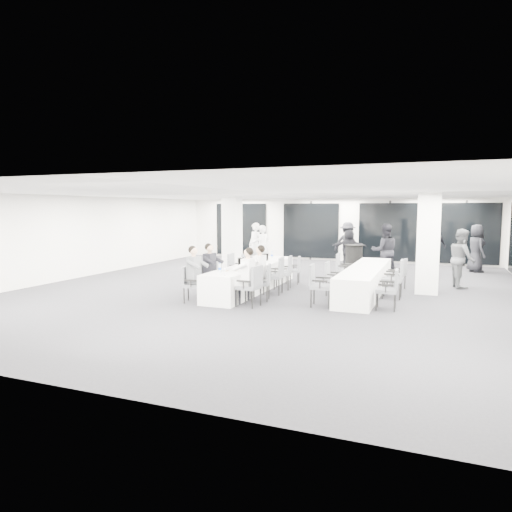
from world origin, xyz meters
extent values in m
cube|color=#25252A|center=(0.00, 0.00, -0.01)|extent=(14.00, 16.00, 0.02)
cube|color=white|center=(0.00, 0.00, 2.81)|extent=(14.00, 16.00, 0.02)
cube|color=silver|center=(-7.01, 0.00, 1.40)|extent=(0.02, 16.00, 2.80)
cube|color=silver|center=(0.00, 8.01, 1.40)|extent=(14.00, 0.02, 2.80)
cube|color=silver|center=(0.00, -8.01, 1.40)|extent=(14.00, 0.02, 2.80)
cube|color=black|center=(0.00, 7.94, 1.35)|extent=(13.60, 0.06, 2.50)
cube|color=white|center=(-2.80, 3.20, 1.40)|extent=(0.60, 0.60, 2.80)
cube|color=white|center=(4.20, 1.00, 1.40)|extent=(0.60, 0.60, 2.80)
cube|color=silver|center=(-0.53, -0.34, 0.38)|extent=(0.90, 5.00, 0.75)
cube|color=silver|center=(2.61, 0.30, 0.38)|extent=(0.90, 5.00, 0.75)
cylinder|color=black|center=(1.53, 4.80, 0.50)|extent=(0.63, 0.63, 1.00)
cylinder|color=black|center=(1.53, 4.80, 1.00)|extent=(0.72, 0.72, 0.02)
cube|color=#575A60|center=(-1.28, -2.48, 0.43)|extent=(0.54, 0.56, 0.08)
cube|color=#575A60|center=(-1.49, -2.54, 0.69)|extent=(0.17, 0.44, 0.44)
cylinder|color=black|center=(-1.52, -2.35, 0.20)|extent=(0.03, 0.03, 0.39)
cylinder|color=black|center=(-1.42, -2.72, 0.20)|extent=(0.03, 0.03, 0.39)
cylinder|color=black|center=(-1.14, -2.25, 0.20)|extent=(0.03, 0.03, 0.39)
cylinder|color=black|center=(-1.05, -2.62, 0.20)|extent=(0.03, 0.03, 0.39)
cube|color=black|center=(-1.34, -2.25, 0.60)|extent=(0.33, 0.12, 0.04)
cube|color=black|center=(-1.22, -2.72, 0.60)|extent=(0.33, 0.12, 0.04)
cube|color=#575A60|center=(-1.28, -1.62, 0.42)|extent=(0.45, 0.47, 0.07)
cube|color=#575A60|center=(-1.49, -1.61, 0.67)|extent=(0.08, 0.43, 0.43)
cylinder|color=black|center=(-1.46, -1.42, 0.19)|extent=(0.03, 0.03, 0.38)
cylinder|color=black|center=(-1.48, -1.79, 0.19)|extent=(0.03, 0.03, 0.38)
cylinder|color=black|center=(-1.09, -1.44, 0.19)|extent=(0.03, 0.03, 0.38)
cylinder|color=black|center=(-1.11, -1.81, 0.19)|extent=(0.03, 0.03, 0.38)
cube|color=black|center=(-1.27, -1.38, 0.58)|extent=(0.32, 0.05, 0.04)
cube|color=black|center=(-1.29, -1.85, 0.58)|extent=(0.32, 0.05, 0.04)
cube|color=#575A60|center=(-1.28, -0.63, 0.42)|extent=(0.51, 0.52, 0.08)
cube|color=#575A60|center=(-1.49, -0.67, 0.68)|extent=(0.13, 0.44, 0.43)
cylinder|color=black|center=(-1.50, -0.48, 0.19)|extent=(0.03, 0.03, 0.39)
cylinder|color=black|center=(-1.43, -0.85, 0.19)|extent=(0.03, 0.03, 0.39)
cylinder|color=black|center=(-1.13, -0.41, 0.19)|extent=(0.03, 0.03, 0.39)
cylinder|color=black|center=(-1.06, -0.78, 0.19)|extent=(0.03, 0.03, 0.39)
cube|color=black|center=(-1.33, -0.40, 0.58)|extent=(0.32, 0.10, 0.04)
cube|color=black|center=(-1.24, -0.86, 0.58)|extent=(0.32, 0.10, 0.04)
cube|color=#575A60|center=(-1.28, 0.30, 0.46)|extent=(0.51, 0.53, 0.08)
cube|color=#575A60|center=(-1.51, 0.29, 0.74)|extent=(0.09, 0.48, 0.47)
cylinder|color=black|center=(-1.50, 0.49, 0.21)|extent=(0.04, 0.04, 0.42)
cylinder|color=black|center=(-1.47, 0.08, 0.21)|extent=(0.04, 0.04, 0.42)
cylinder|color=black|center=(-1.09, 0.52, 0.21)|extent=(0.04, 0.04, 0.42)
cylinder|color=black|center=(-1.06, 0.11, 0.21)|extent=(0.04, 0.04, 0.42)
cube|color=black|center=(-1.30, 0.56, 0.64)|extent=(0.35, 0.07, 0.04)
cube|color=black|center=(-1.26, 0.04, 0.64)|extent=(0.35, 0.07, 0.04)
cube|color=#575A60|center=(-1.28, 1.33, 0.41)|extent=(0.46, 0.48, 0.07)
cube|color=#575A60|center=(-1.48, 1.35, 0.66)|extent=(0.10, 0.42, 0.42)
cylinder|color=black|center=(-1.45, 1.53, 0.19)|extent=(0.03, 0.03, 0.38)
cylinder|color=black|center=(-1.48, 1.17, 0.19)|extent=(0.03, 0.03, 0.38)
cylinder|color=black|center=(-1.08, 1.49, 0.19)|extent=(0.03, 0.03, 0.38)
cylinder|color=black|center=(-1.12, 1.13, 0.19)|extent=(0.03, 0.03, 0.38)
cube|color=black|center=(-1.26, 1.56, 0.57)|extent=(0.31, 0.07, 0.04)
cube|color=black|center=(-1.30, 1.10, 0.57)|extent=(0.31, 0.07, 0.04)
cube|color=#575A60|center=(0.22, -2.43, 0.48)|extent=(0.54, 0.56, 0.08)
cube|color=#575A60|center=(0.45, -2.46, 0.76)|extent=(0.12, 0.49, 0.49)
cylinder|color=black|center=(0.40, -2.66, 0.22)|extent=(0.04, 0.04, 0.43)
cylinder|color=black|center=(0.45, -2.24, 0.22)|extent=(0.04, 0.04, 0.43)
cylinder|color=black|center=(-0.02, -2.62, 0.22)|extent=(0.04, 0.04, 0.43)
cylinder|color=black|center=(0.03, -2.19, 0.22)|extent=(0.04, 0.04, 0.43)
cube|color=black|center=(0.19, -2.69, 0.66)|extent=(0.36, 0.08, 0.04)
cube|color=black|center=(0.25, -2.17, 0.66)|extent=(0.36, 0.08, 0.04)
cube|color=#575A60|center=(0.22, -1.65, 0.45)|extent=(0.55, 0.57, 0.08)
cube|color=#575A60|center=(0.43, -1.60, 0.71)|extent=(0.16, 0.46, 0.46)
cylinder|color=black|center=(0.46, -1.80, 0.20)|extent=(0.04, 0.04, 0.41)
cylinder|color=black|center=(0.37, -1.41, 0.20)|extent=(0.04, 0.04, 0.41)
cylinder|color=black|center=(0.07, -1.89, 0.20)|extent=(0.04, 0.04, 0.41)
cylinder|color=black|center=(-0.02, -1.50, 0.20)|extent=(0.04, 0.04, 0.41)
cube|color=black|center=(0.27, -1.89, 0.62)|extent=(0.34, 0.12, 0.04)
cube|color=black|center=(0.16, -1.41, 0.62)|extent=(0.34, 0.12, 0.04)
cube|color=#575A60|center=(0.22, -0.67, 0.49)|extent=(0.55, 0.57, 0.09)
cube|color=#575A60|center=(0.45, -0.65, 0.78)|extent=(0.12, 0.50, 0.50)
cylinder|color=black|center=(0.46, -0.86, 0.22)|extent=(0.04, 0.04, 0.44)
cylinder|color=black|center=(0.41, -0.43, 0.22)|extent=(0.04, 0.04, 0.44)
cylinder|color=black|center=(0.03, -0.91, 0.22)|extent=(0.04, 0.04, 0.44)
cylinder|color=black|center=(-0.02, -0.48, 0.22)|extent=(0.04, 0.04, 0.44)
cube|color=black|center=(0.25, -0.94, 0.67)|extent=(0.37, 0.08, 0.04)
cube|color=black|center=(0.19, -0.41, 0.67)|extent=(0.37, 0.08, 0.04)
cube|color=#575A60|center=(0.22, 0.16, 0.46)|extent=(0.55, 0.56, 0.08)
cube|color=#575A60|center=(0.44, 0.19, 0.74)|extent=(0.13, 0.48, 0.47)
cylinder|color=black|center=(0.45, -0.02, 0.21)|extent=(0.04, 0.04, 0.42)
cylinder|color=black|center=(0.39, 0.39, 0.21)|extent=(0.04, 0.04, 0.42)
cylinder|color=black|center=(0.05, -0.08, 0.21)|extent=(0.04, 0.04, 0.42)
cylinder|color=black|center=(-0.02, 0.33, 0.21)|extent=(0.04, 0.04, 0.42)
cube|color=black|center=(0.26, -0.10, 0.64)|extent=(0.35, 0.10, 0.04)
cube|color=black|center=(0.18, 0.41, 0.64)|extent=(0.35, 0.10, 0.04)
cube|color=#575A60|center=(0.22, 1.20, 0.41)|extent=(0.49, 0.51, 0.07)
cube|color=#575A60|center=(0.41, 1.23, 0.65)|extent=(0.13, 0.42, 0.42)
cylinder|color=black|center=(0.43, 1.05, 0.19)|extent=(0.03, 0.03, 0.37)
cylinder|color=black|center=(0.36, 1.41, 0.19)|extent=(0.03, 0.03, 0.37)
cylinder|color=black|center=(0.07, 0.99, 0.19)|extent=(0.03, 0.03, 0.37)
cylinder|color=black|center=(0.01, 1.34, 0.19)|extent=(0.03, 0.03, 0.37)
cube|color=black|center=(0.26, 0.97, 0.56)|extent=(0.31, 0.09, 0.04)
cube|color=black|center=(0.18, 1.42, 0.56)|extent=(0.31, 0.09, 0.04)
cube|color=#575A60|center=(1.86, -1.78, 0.48)|extent=(0.54, 0.56, 0.09)
cube|color=#575A60|center=(1.62, -1.80, 0.77)|extent=(0.11, 0.50, 0.49)
cylinder|color=black|center=(1.62, -1.58, 0.22)|extent=(0.04, 0.04, 0.44)
cylinder|color=black|center=(1.66, -2.01, 0.22)|extent=(0.04, 0.04, 0.44)
cylinder|color=black|center=(2.05, -1.54, 0.22)|extent=(0.04, 0.04, 0.44)
cylinder|color=black|center=(2.09, -1.97, 0.22)|extent=(0.04, 0.04, 0.44)
cube|color=black|center=(1.83, -1.51, 0.67)|extent=(0.37, 0.07, 0.04)
cube|color=black|center=(1.88, -2.04, 0.67)|extent=(0.37, 0.07, 0.04)
cube|color=#575A60|center=(1.86, -0.22, 0.43)|extent=(0.45, 0.47, 0.08)
cube|color=#575A60|center=(1.64, -0.23, 0.69)|extent=(0.07, 0.44, 0.44)
cylinder|color=black|center=(1.66, -0.04, 0.20)|extent=(0.03, 0.03, 0.39)
cylinder|color=black|center=(1.67, -0.42, 0.20)|extent=(0.03, 0.03, 0.39)
cylinder|color=black|center=(2.04, -0.03, 0.20)|extent=(0.03, 0.03, 0.39)
cylinder|color=black|center=(2.05, -0.41, 0.20)|extent=(0.03, 0.03, 0.39)
cube|color=black|center=(1.85, 0.02, 0.60)|extent=(0.33, 0.05, 0.04)
cube|color=black|center=(1.86, -0.46, 0.60)|extent=(0.33, 0.05, 0.04)
cube|color=#575A60|center=(1.86, 1.34, 0.47)|extent=(0.51, 0.53, 0.08)
cube|color=#575A60|center=(1.63, 1.32, 0.75)|extent=(0.09, 0.48, 0.48)
cylinder|color=black|center=(1.63, 1.53, 0.21)|extent=(0.04, 0.04, 0.43)
cylinder|color=black|center=(1.66, 1.11, 0.21)|extent=(0.04, 0.04, 0.43)
cylinder|color=black|center=(2.05, 1.56, 0.21)|extent=(0.04, 0.04, 0.43)
cylinder|color=black|center=(2.08, 1.14, 0.21)|extent=(0.04, 0.04, 0.43)
cube|color=black|center=(1.84, 1.60, 0.65)|extent=(0.36, 0.06, 0.04)
cube|color=black|center=(1.87, 1.07, 0.65)|extent=(0.36, 0.06, 0.04)
cube|color=#575A60|center=(3.36, -1.58, 0.46)|extent=(0.49, 0.51, 0.08)
cube|color=#575A60|center=(3.58, -1.57, 0.73)|extent=(0.08, 0.47, 0.47)
cylinder|color=black|center=(3.57, -1.78, 0.21)|extent=(0.04, 0.04, 0.42)
cylinder|color=black|center=(3.55, -1.37, 0.21)|extent=(0.04, 0.04, 0.42)
cylinder|color=black|center=(3.16, -1.79, 0.21)|extent=(0.04, 0.04, 0.42)
cylinder|color=black|center=(3.14, -1.39, 0.21)|extent=(0.04, 0.04, 0.42)
cube|color=black|center=(3.37, -1.84, 0.63)|extent=(0.35, 0.06, 0.04)
cube|color=black|center=(3.34, -1.33, 0.63)|extent=(0.35, 0.06, 0.04)
cube|color=#575A60|center=(3.36, -0.09, 0.49)|extent=(0.50, 0.53, 0.09)
cube|color=#575A60|center=(3.60, -0.09, 0.78)|extent=(0.07, 0.50, 0.50)
cylinder|color=black|center=(3.57, -0.31, 0.22)|extent=(0.04, 0.04, 0.45)
cylinder|color=black|center=(3.57, 0.13, 0.22)|extent=(0.04, 0.04, 0.45)
cylinder|color=black|center=(3.14, -0.31, 0.22)|extent=(0.04, 0.04, 0.45)
cylinder|color=black|center=(3.14, 0.13, 0.22)|extent=(0.04, 0.04, 0.45)
cube|color=black|center=(3.36, -0.36, 0.68)|extent=(0.37, 0.05, 0.04)
cube|color=black|center=(3.35, 0.18, 0.68)|extent=(0.37, 0.05, 0.04)
cube|color=#575A60|center=(3.36, 1.36, 0.43)|extent=(0.54, 0.56, 0.08)
cube|color=#575A60|center=(3.56, 1.31, 0.69)|extent=(0.17, 0.44, 0.44)
cylinder|color=black|center=(3.49, 1.13, 0.20)|extent=(0.03, 0.03, 0.39)
cylinder|color=black|center=(3.59, 1.50, 0.20)|extent=(0.03, 0.03, 0.39)
cylinder|color=black|center=(3.12, 1.22, 0.20)|extent=(0.03, 0.03, 0.39)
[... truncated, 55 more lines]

